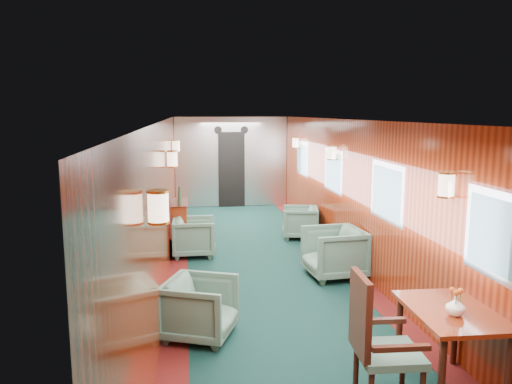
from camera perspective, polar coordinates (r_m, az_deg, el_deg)
room at (r=7.48m, az=1.17°, el=2.33°), size 12.00×12.10×2.40m
bulkhead at (r=13.37m, az=-2.84°, el=3.40°), size 2.98×0.17×2.39m
windows_right at (r=8.11m, az=11.32°, el=1.37°), size 0.02×8.60×0.80m
wall_sconces at (r=8.02m, az=0.53°, el=3.91°), size 2.97×7.97×0.25m
dining_table at (r=4.95m, az=21.38°, el=-13.71°), size 0.76×1.06×0.78m
side_chair at (r=4.44m, az=13.55°, el=-15.98°), size 0.57×0.60×1.21m
credenza at (r=9.58m, az=-8.73°, el=-3.54°), size 0.30×0.95×1.12m
flower_vase at (r=4.75m, az=21.84°, el=-11.99°), size 0.21×0.21×0.17m
armchair_left_near at (r=5.79m, az=-6.40°, el=-13.05°), size 0.96×0.95×0.68m
armchair_left_far at (r=8.92m, az=-7.09°, el=-5.10°), size 0.75×0.73×0.67m
armchair_right_near at (r=7.81m, az=8.90°, el=-6.85°), size 0.92×0.90×0.77m
armchair_right_far at (r=10.13m, az=5.04°, el=-3.45°), size 0.82×0.80×0.64m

